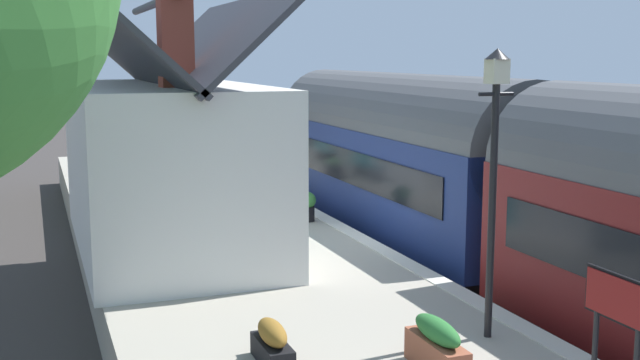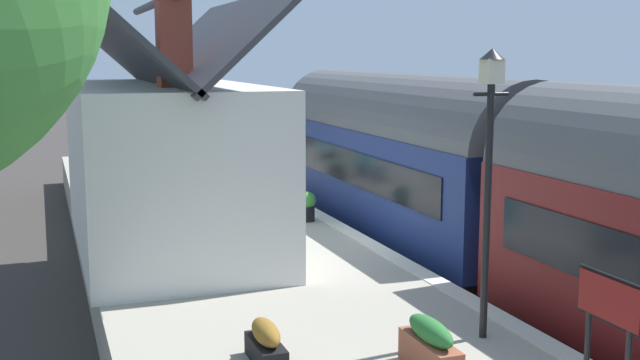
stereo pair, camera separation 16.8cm
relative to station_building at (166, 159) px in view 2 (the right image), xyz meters
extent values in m
plane|color=#383330|center=(-0.83, -5.02, -2.74)|extent=(160.00, 160.00, 0.00)
cube|color=#A39B8C|center=(-0.83, -1.21, -2.24)|extent=(32.00, 5.61, 1.00)
cube|color=beige|center=(-0.83, -3.84, -1.73)|extent=(32.00, 0.36, 0.02)
cube|color=gray|center=(-0.83, -6.64, -2.67)|extent=(52.00, 0.08, 0.14)
cube|color=gray|center=(-0.83, -5.20, -2.67)|extent=(52.00, 0.08, 0.14)
cube|color=black|center=(1.67, -5.92, -2.39)|extent=(9.80, 2.29, 0.70)
cube|color=navy|center=(1.67, -5.92, -0.89)|extent=(10.66, 2.70, 2.30)
cylinder|color=#515154|center=(1.67, -5.92, 0.26)|extent=(10.66, 2.65, 2.65)
cube|color=black|center=(1.67, -4.55, -0.60)|extent=(9.06, 0.03, 0.80)
cylinder|color=black|center=(4.87, -5.92, -2.39)|extent=(0.70, 2.16, 0.70)
cylinder|color=black|center=(-1.52, -5.92, -2.39)|extent=(0.70, 2.16, 0.70)
cube|color=black|center=(7.02, -5.92, -0.48)|extent=(0.04, 2.16, 0.90)
cylinder|color=#F2EDCC|center=(7.04, -5.92, -1.46)|extent=(0.06, 0.24, 0.24)
cube|color=red|center=(7.08, -5.92, -1.92)|extent=(0.16, 2.56, 0.24)
cylinder|color=black|center=(-6.19, -5.92, -2.39)|extent=(0.70, 2.16, 0.70)
cube|color=white|center=(0.02, 0.00, -0.15)|extent=(7.12, 3.41, 3.19)
cube|color=#38383F|center=(0.02, -0.85, 2.23)|extent=(7.62, 1.95, 1.81)
cube|color=#38383F|center=(0.02, 0.86, 2.23)|extent=(7.62, 1.95, 1.81)
cylinder|color=#38383F|center=(0.02, 0.00, 3.02)|extent=(7.62, 0.16, 0.16)
cube|color=brown|center=(-1.40, 0.00, 2.67)|extent=(0.56, 0.56, 2.45)
cube|color=teal|center=(-0.57, -1.72, -0.69)|extent=(0.90, 0.06, 2.10)
cube|color=teal|center=(-1.97, -1.72, -0.04)|extent=(0.80, 0.05, 1.10)
cube|color=teal|center=(0.83, -1.72, -0.04)|extent=(0.80, 0.05, 1.10)
cube|color=teal|center=(10.20, -1.81, -1.29)|extent=(1.41, 0.45, 0.06)
cube|color=teal|center=(10.20, -1.99, -1.06)|extent=(1.40, 0.15, 0.40)
cube|color=black|center=(9.64, -1.83, -1.52)|extent=(0.07, 0.36, 0.44)
cube|color=black|center=(10.76, -1.79, -1.52)|extent=(0.07, 0.36, 0.44)
cube|color=teal|center=(6.25, -1.99, -1.29)|extent=(1.42, 0.46, 0.06)
cube|color=teal|center=(6.24, -2.17, -1.06)|extent=(1.40, 0.16, 0.40)
cube|color=black|center=(5.69, -1.97, -1.52)|extent=(0.07, 0.36, 0.44)
cube|color=black|center=(6.81, -2.01, -1.52)|extent=(0.07, 0.36, 0.44)
cylinder|color=black|center=(10.42, 0.61, -1.58)|extent=(0.39, 0.39, 0.33)
ellipsoid|color=#4C8C2D|center=(10.42, 0.61, -1.21)|extent=(0.59, 0.59, 0.54)
cylinder|color=black|center=(1.24, -3.35, -1.57)|extent=(0.35, 0.35, 0.34)
ellipsoid|color=#3D8438|center=(1.24, -3.35, -1.26)|extent=(0.41, 0.41, 0.39)
cone|color=#B76252|center=(1.24, -3.35, -1.11)|extent=(0.09, 0.09, 0.17)
cube|color=black|center=(7.03, -2.80, -1.56)|extent=(0.76, 0.32, 0.36)
ellipsoid|color=#2D7233|center=(7.03, -2.80, -1.27)|extent=(0.68, 0.29, 0.29)
cube|color=#9E5138|center=(-7.41, -1.95, -1.54)|extent=(1.09, 0.32, 0.40)
ellipsoid|color=#2D7233|center=(-7.41, -1.95, -1.23)|extent=(0.98, 0.29, 0.29)
cube|color=black|center=(-6.50, -0.18, -1.60)|extent=(0.89, 0.32, 0.29)
ellipsoid|color=olive|center=(-6.50, -0.18, -1.34)|extent=(0.80, 0.29, 0.29)
cylinder|color=black|center=(-6.60, -3.17, -0.04)|extent=(0.10, 0.10, 3.40)
cylinder|color=black|center=(-6.60, -3.17, 1.51)|extent=(0.05, 0.50, 0.05)
cube|color=beige|center=(-6.60, -3.17, 1.80)|extent=(0.24, 0.24, 0.32)
cone|color=black|center=(-6.60, -3.17, 2.02)|extent=(0.32, 0.32, 0.14)
cube|color=maroon|center=(-9.18, -3.02, -0.42)|extent=(0.90, 0.06, 0.44)
cube|color=black|center=(-9.18, -3.02, -0.42)|extent=(0.96, 0.03, 0.50)
camera|label=1|loc=(-15.24, 2.43, 2.00)|focal=43.86mm
camera|label=2|loc=(-15.30, 2.27, 2.00)|focal=43.86mm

